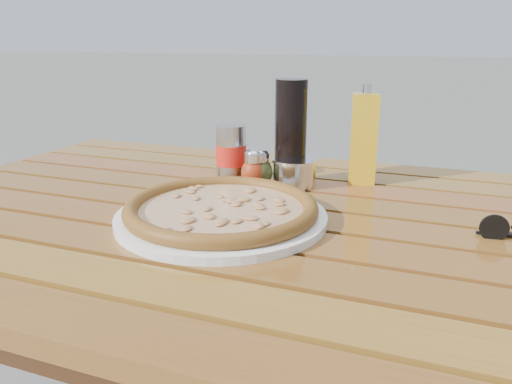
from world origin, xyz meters
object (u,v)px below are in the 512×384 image
(dark_bottle, at_px, (291,133))
(parmesan_tin, at_px, (295,172))
(pizza, at_px, (221,208))
(olive_oil_cruet, at_px, (364,138))
(table, at_px, (252,249))
(soda_can, at_px, (231,153))
(oregano_shaker, at_px, (260,168))
(pepper_shaker, at_px, (254,169))
(plate, at_px, (221,217))

(dark_bottle, height_order, parmesan_tin, dark_bottle)
(pizza, distance_m, olive_oil_cruet, 0.38)
(parmesan_tin, bearing_deg, table, -98.14)
(pizza, relative_size, soda_can, 3.44)
(dark_bottle, height_order, olive_oil_cruet, dark_bottle)
(parmesan_tin, bearing_deg, dark_bottle, 139.62)
(oregano_shaker, bearing_deg, parmesan_tin, 20.59)
(olive_oil_cruet, bearing_deg, pepper_shaker, -150.64)
(plate, height_order, olive_oil_cruet, olive_oil_cruet)
(plate, relative_size, soda_can, 3.00)
(olive_oil_cruet, relative_size, parmesan_tin, 2.02)
(pepper_shaker, relative_size, dark_bottle, 0.37)
(pepper_shaker, height_order, oregano_shaker, same)
(soda_can, relative_size, olive_oil_cruet, 0.57)
(pepper_shaker, xyz_separation_m, parmesan_tin, (0.08, 0.04, -0.01))
(soda_can, bearing_deg, pizza, -70.12)
(table, distance_m, parmesan_tin, 0.21)
(pizza, xyz_separation_m, soda_can, (-0.09, 0.25, 0.04))
(pizza, xyz_separation_m, dark_bottle, (0.04, 0.26, 0.09))
(table, xyz_separation_m, pizza, (-0.03, -0.07, 0.10))
(pizza, distance_m, oregano_shaker, 0.22)
(oregano_shaker, bearing_deg, table, -74.43)
(pizza, height_order, oregano_shaker, oregano_shaker)
(pizza, relative_size, parmesan_tin, 3.97)
(plate, bearing_deg, pepper_shaker, 95.90)
(oregano_shaker, bearing_deg, dark_bottle, 34.66)
(table, xyz_separation_m, oregano_shaker, (-0.04, 0.15, 0.11))
(plate, bearing_deg, dark_bottle, 80.70)
(pepper_shaker, relative_size, oregano_shaker, 1.00)
(pepper_shaker, xyz_separation_m, dark_bottle, (0.06, 0.05, 0.07))
(dark_bottle, xyz_separation_m, olive_oil_cruet, (0.14, 0.07, -0.01))
(oregano_shaker, distance_m, parmesan_tin, 0.07)
(pizza, xyz_separation_m, oregano_shaker, (-0.01, 0.22, 0.02))
(table, relative_size, parmesan_tin, 13.44)
(soda_can, height_order, parmesan_tin, soda_can)
(olive_oil_cruet, bearing_deg, oregano_shaker, -151.56)
(table, distance_m, plate, 0.11)
(plate, distance_m, olive_oil_cruet, 0.38)
(dark_bottle, bearing_deg, table, -93.48)
(plate, xyz_separation_m, oregano_shaker, (-0.01, 0.22, 0.03))
(pepper_shaker, height_order, soda_can, soda_can)
(oregano_shaker, relative_size, soda_can, 0.68)
(soda_can, bearing_deg, plate, -70.12)
(table, bearing_deg, parmesan_tin, 81.86)
(dark_bottle, distance_m, soda_can, 0.14)
(plate, bearing_deg, oregano_shaker, 93.24)
(pepper_shaker, distance_m, parmesan_tin, 0.09)
(pepper_shaker, xyz_separation_m, soda_can, (-0.07, 0.04, 0.02))
(pepper_shaker, height_order, olive_oil_cruet, olive_oil_cruet)
(plate, bearing_deg, parmesan_tin, 77.10)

